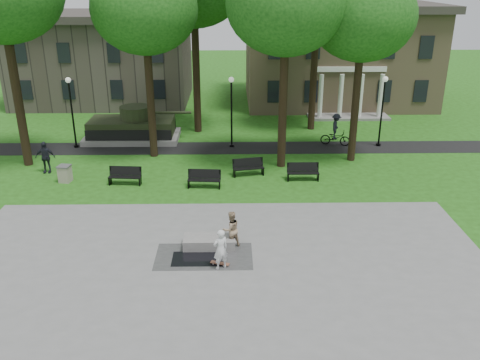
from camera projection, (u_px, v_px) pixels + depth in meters
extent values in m
plane|color=#214D12|center=(221.00, 231.00, 23.05)|extent=(120.00, 120.00, 0.00)
cube|color=gray|center=(219.00, 296.00, 18.41)|extent=(22.00, 16.00, 0.02)
cube|color=black|center=(224.00, 148.00, 34.17)|extent=(44.00, 2.60, 0.01)
cube|color=#9E8460|center=(336.00, 56.00, 45.81)|extent=(16.00, 11.00, 8.00)
cube|color=#38332D|center=(340.00, 6.00, 44.19)|extent=(17.00, 12.00, 0.60)
cube|color=silver|center=(349.00, 69.00, 40.78)|extent=(6.00, 0.30, 0.40)
cube|color=#4C443D|center=(105.00, 61.00, 46.09)|extent=(15.00, 10.00, 7.20)
cylinder|color=black|center=(17.00, 92.00, 29.52)|extent=(0.52, 0.52, 8.96)
cylinder|color=black|center=(150.00, 94.00, 31.21)|extent=(0.48, 0.48, 8.00)
ellipsoid|color=#11420F|center=(144.00, 9.00, 29.34)|extent=(6.20, 6.20, 5.27)
cylinder|color=black|center=(283.00, 99.00, 29.42)|extent=(0.50, 0.50, 8.32)
ellipsoid|color=#11420F|center=(286.00, 4.00, 27.47)|extent=(6.60, 6.60, 5.61)
cylinder|color=black|center=(356.00, 100.00, 30.54)|extent=(0.46, 0.46, 7.68)
ellipsoid|color=#11420F|center=(363.00, 16.00, 28.74)|extent=(6.00, 6.00, 5.10)
cylinder|color=black|center=(196.00, 69.00, 36.11)|extent=(0.54, 0.54, 9.28)
cylinder|color=black|center=(314.00, 71.00, 36.83)|extent=(0.50, 0.50, 8.64)
cylinder|color=black|center=(73.00, 116.00, 33.47)|extent=(0.12, 0.12, 4.40)
sphere|color=silver|center=(68.00, 80.00, 32.59)|extent=(0.36, 0.36, 0.36)
cylinder|color=black|center=(76.00, 146.00, 34.26)|extent=(0.32, 0.32, 0.16)
cylinder|color=black|center=(232.00, 115.00, 33.63)|extent=(0.12, 0.12, 4.40)
sphere|color=silver|center=(231.00, 80.00, 32.75)|extent=(0.36, 0.36, 0.36)
cylinder|color=black|center=(232.00, 145.00, 34.43)|extent=(0.32, 0.32, 0.16)
cylinder|color=black|center=(382.00, 114.00, 33.79)|extent=(0.12, 0.12, 4.40)
sphere|color=silver|center=(385.00, 79.00, 32.91)|extent=(0.36, 0.36, 0.36)
cylinder|color=black|center=(378.00, 145.00, 34.59)|extent=(0.32, 0.32, 0.16)
cube|color=gray|center=(133.00, 137.00, 35.85)|extent=(6.50, 3.40, 0.40)
cube|color=#252C17|center=(132.00, 127.00, 35.57)|extent=(5.80, 2.80, 1.10)
cube|color=black|center=(129.00, 135.00, 34.39)|extent=(5.80, 0.35, 0.70)
cube|color=black|center=(135.00, 124.00, 36.89)|extent=(5.80, 0.35, 0.70)
cylinder|color=#252C17|center=(135.00, 113.00, 35.20)|extent=(2.10, 2.10, 0.90)
cylinder|color=#252C17|center=(168.00, 113.00, 35.23)|extent=(3.20, 0.18, 0.18)
cube|color=black|center=(199.00, 259.00, 20.78)|extent=(2.20, 1.20, 0.00)
cube|color=gray|center=(209.00, 242.00, 21.66)|extent=(2.20, 1.01, 0.45)
cube|color=brown|center=(220.00, 264.00, 20.37)|extent=(0.80, 0.44, 0.07)
imported|color=silver|center=(221.00, 249.00, 19.82)|extent=(0.74, 0.65, 1.70)
imported|color=tan|center=(231.00, 229.00, 21.47)|extent=(0.98, 0.90, 1.62)
imported|color=black|center=(45.00, 157.00, 29.60)|extent=(1.14, 0.54, 1.90)
imported|color=black|center=(335.00, 138.00, 34.58)|extent=(2.11, 1.24, 1.05)
imported|color=black|center=(336.00, 126.00, 34.28)|extent=(0.94, 1.26, 1.74)
cube|color=black|center=(125.00, 177.00, 28.05)|extent=(1.83, 0.60, 0.05)
cube|color=black|center=(125.00, 171.00, 28.14)|extent=(1.81, 0.30, 0.50)
cube|color=black|center=(110.00, 181.00, 28.12)|extent=(0.10, 0.45, 0.45)
cube|color=black|center=(141.00, 181.00, 28.15)|extent=(0.10, 0.45, 0.45)
cube|color=black|center=(204.00, 180.00, 27.62)|extent=(1.83, 0.58, 0.05)
cube|color=black|center=(204.00, 174.00, 27.71)|extent=(1.81, 0.29, 0.50)
cube|color=black|center=(189.00, 184.00, 27.69)|extent=(0.09, 0.45, 0.45)
cube|color=black|center=(220.00, 184.00, 27.72)|extent=(0.09, 0.45, 0.45)
cube|color=black|center=(249.00, 168.00, 29.31)|extent=(1.85, 0.80, 0.05)
cube|color=black|center=(248.00, 162.00, 29.40)|extent=(1.79, 0.51, 0.50)
cube|color=black|center=(234.00, 172.00, 29.38)|extent=(0.15, 0.45, 0.45)
cube|color=black|center=(263.00, 172.00, 29.41)|extent=(0.15, 0.45, 0.45)
cube|color=black|center=(303.00, 173.00, 28.62)|extent=(1.80, 0.45, 0.05)
cube|color=black|center=(303.00, 167.00, 28.71)|extent=(1.80, 0.15, 0.50)
cube|color=black|center=(288.00, 177.00, 28.69)|extent=(0.06, 0.45, 0.45)
cube|color=black|center=(318.00, 177.00, 28.72)|extent=(0.06, 0.45, 0.45)
cube|color=gray|center=(65.00, 174.00, 28.46)|extent=(0.69, 0.69, 0.90)
cube|color=#4C4C4C|center=(64.00, 166.00, 28.28)|extent=(0.76, 0.76, 0.06)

